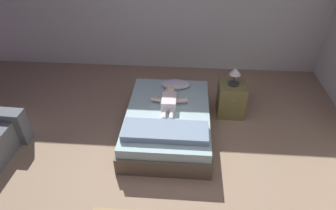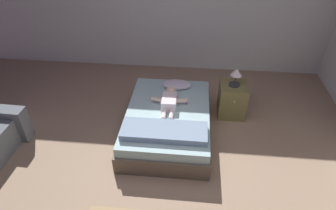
# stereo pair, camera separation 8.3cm
# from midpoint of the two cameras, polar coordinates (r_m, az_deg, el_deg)

# --- Properties ---
(ground_plane) EXTENTS (8.00, 8.00, 0.00)m
(ground_plane) POSITION_cam_midpoint_polar(r_m,az_deg,el_deg) (3.78, -4.20, -14.56)
(ground_plane) COLOR #A08368
(bed) EXTENTS (1.23, 1.76, 0.40)m
(bed) POSITION_cam_midpoint_polar(r_m,az_deg,el_deg) (4.28, -0.56, -3.28)
(bed) COLOR brown
(bed) RESTS_ON ground_plane
(pillow) EXTENTS (0.45, 0.27, 0.10)m
(pillow) POSITION_cam_midpoint_polar(r_m,az_deg,el_deg) (4.63, 0.99, 4.08)
(pillow) COLOR silver
(pillow) RESTS_ON bed
(baby) EXTENTS (0.53, 0.66, 0.17)m
(baby) POSITION_cam_midpoint_polar(r_m,az_deg,el_deg) (4.23, -0.32, 1.00)
(baby) COLOR white
(baby) RESTS_ON bed
(toothbrush) EXTENTS (0.01, 0.16, 0.02)m
(toothbrush) POSITION_cam_midpoint_polar(r_m,az_deg,el_deg) (4.34, 3.10, 0.88)
(toothbrush) COLOR purple
(toothbrush) RESTS_ON bed
(nightstand) EXTENTS (0.42, 0.45, 0.55)m
(nightstand) POSITION_cam_midpoint_polar(r_m,az_deg,el_deg) (4.70, 11.78, 1.22)
(nightstand) COLOR olive
(nightstand) RESTS_ON ground_plane
(lamp) EXTENTS (0.18, 0.18, 0.28)m
(lamp) POSITION_cam_midpoint_polar(r_m,az_deg,el_deg) (4.46, 12.51, 6.09)
(lamp) COLOR #333338
(lamp) RESTS_ON nightstand
(blanket) EXTENTS (1.10, 0.39, 0.09)m
(blanket) POSITION_cam_midpoint_polar(r_m,az_deg,el_deg) (3.74, -1.19, -5.18)
(blanket) COLOR #8099B3
(blanket) RESTS_ON bed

